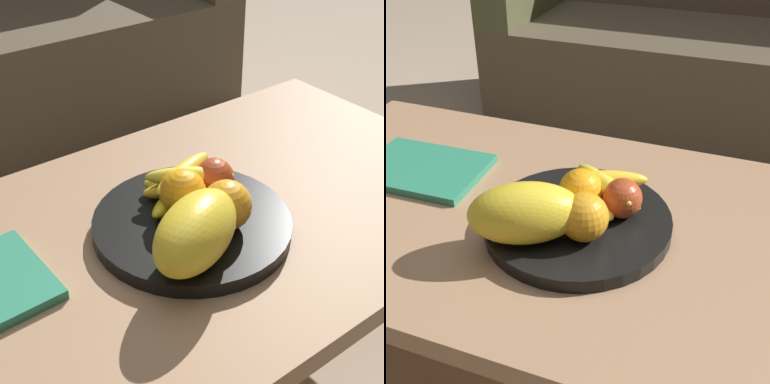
% 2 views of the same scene
% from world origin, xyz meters
% --- Properties ---
extents(ground_plane, '(8.00, 8.00, 0.00)m').
position_xyz_m(ground_plane, '(0.00, 0.00, 0.00)').
color(ground_plane, tan).
extents(coffee_table, '(1.25, 0.65, 0.39)m').
position_xyz_m(coffee_table, '(0.00, 0.00, 0.35)').
color(coffee_table, '#A57B59').
rests_on(coffee_table, ground_plane).
extents(fruit_bowl, '(0.33, 0.33, 0.03)m').
position_xyz_m(fruit_bowl, '(0.03, -0.02, 0.40)').
color(fruit_bowl, black).
rests_on(fruit_bowl, coffee_table).
extents(melon_large_front, '(0.21, 0.17, 0.10)m').
position_xyz_m(melon_large_front, '(-0.03, -0.11, 0.46)').
color(melon_large_front, yellow).
rests_on(melon_large_front, fruit_bowl).
extents(orange_front, '(0.08, 0.08, 0.08)m').
position_xyz_m(orange_front, '(0.06, -0.07, 0.45)').
color(orange_front, orange).
rests_on(orange_front, fruit_bowl).
extents(orange_left, '(0.08, 0.08, 0.08)m').
position_xyz_m(orange_left, '(0.03, -0.00, 0.45)').
color(orange_left, orange).
rests_on(orange_left, fruit_bowl).
extents(apple_front, '(0.07, 0.07, 0.07)m').
position_xyz_m(apple_front, '(0.10, 0.01, 0.45)').
color(apple_front, '#A93E1D').
rests_on(apple_front, fruit_bowl).
extents(banana_bunch, '(0.18, 0.14, 0.06)m').
position_xyz_m(banana_bunch, '(0.05, 0.03, 0.44)').
color(banana_bunch, gold).
rests_on(banana_bunch, fruit_bowl).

